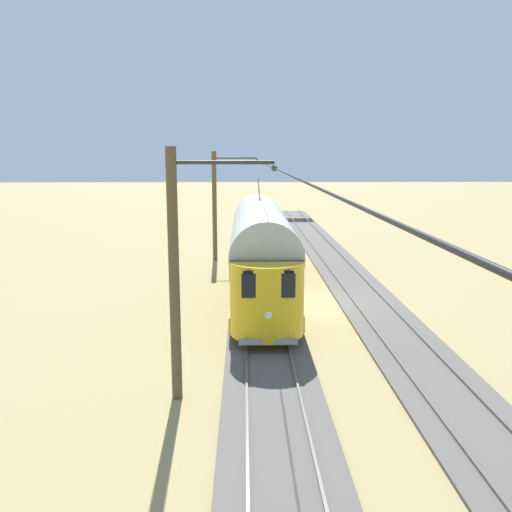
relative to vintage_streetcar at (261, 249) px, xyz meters
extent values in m
plane|color=#9E8956|center=(-2.40, 1.43, -2.25)|extent=(220.00, 220.00, 0.00)
cube|color=#56514C|center=(-4.79, 1.43, -2.20)|extent=(2.80, 80.00, 0.10)
cube|color=#59544C|center=(-4.08, 1.43, -2.11)|extent=(0.07, 80.00, 0.08)
cube|color=#59544C|center=(-5.51, 1.43, -2.11)|extent=(0.07, 80.00, 0.08)
cube|color=#2D2316|center=(-4.79, -30.57, -2.15)|extent=(2.50, 0.24, 0.08)
cube|color=#2D2316|center=(-4.79, -29.92, -2.15)|extent=(2.50, 0.24, 0.08)
cube|color=#2D2316|center=(-4.79, -29.27, -2.15)|extent=(2.50, 0.24, 0.08)
cube|color=#2D2316|center=(-4.79, -28.62, -2.15)|extent=(2.50, 0.24, 0.08)
cube|color=#2D2316|center=(-4.79, -27.97, -2.15)|extent=(2.50, 0.24, 0.08)
cube|color=#56514C|center=(0.00, 1.43, -2.20)|extent=(2.80, 80.00, 0.10)
cube|color=#59544C|center=(0.72, 1.43, -2.11)|extent=(0.07, 80.00, 0.08)
cube|color=#59544C|center=(-0.72, 1.43, -2.11)|extent=(0.07, 80.00, 0.08)
cube|color=#2D2316|center=(0.00, -30.57, -2.15)|extent=(2.50, 0.24, 0.08)
cube|color=#2D2316|center=(0.00, -29.92, -2.15)|extent=(2.50, 0.24, 0.08)
cube|color=#2D2316|center=(0.00, -29.27, -2.15)|extent=(2.50, 0.24, 0.08)
cube|color=#2D2316|center=(0.00, -28.62, -2.15)|extent=(2.50, 0.24, 0.08)
cube|color=#2D2316|center=(0.00, -27.97, -2.15)|extent=(2.50, 0.24, 0.08)
cube|color=gold|center=(0.00, -0.01, -1.55)|extent=(2.65, 13.40, 0.55)
cube|color=gold|center=(0.00, -0.01, -0.80)|extent=(2.55, 13.40, 0.95)
cube|color=gold|center=(0.00, -0.01, 0.20)|extent=(2.55, 13.40, 1.05)
cylinder|color=#B7B7B2|center=(0.00, -0.01, 0.73)|extent=(2.65, 13.13, 2.65)
cylinder|color=gold|center=(0.00, 6.64, -0.55)|extent=(2.55, 2.55, 2.55)
cylinder|color=gold|center=(0.00, -6.65, -0.55)|extent=(2.55, 2.55, 2.55)
cube|color=black|center=(0.00, 7.78, 0.47)|extent=(1.63, 0.08, 0.36)
cube|color=black|center=(0.00, 7.81, 0.15)|extent=(1.73, 0.06, 0.80)
cube|color=black|center=(1.30, -0.01, 0.20)|extent=(0.04, 11.25, 0.80)
cube|color=black|center=(-1.29, -0.01, 0.20)|extent=(0.04, 11.25, 0.80)
cylinder|color=silver|center=(0.00, 7.90, -0.80)|extent=(0.24, 0.06, 0.24)
cube|color=gray|center=(0.00, 7.84, -1.72)|extent=(1.94, 0.12, 0.20)
cylinder|color=black|center=(0.00, -4.03, 2.53)|extent=(0.07, 4.04, 1.03)
cylinder|color=black|center=(0.72, 4.28, -1.69)|extent=(0.10, 0.76, 0.76)
cylinder|color=black|center=(-0.72, 4.28, -1.69)|extent=(0.10, 0.76, 0.76)
cylinder|color=black|center=(0.72, -4.29, -1.69)|extent=(0.10, 0.76, 0.76)
cylinder|color=black|center=(-0.72, -4.29, -1.69)|extent=(0.10, 0.76, 0.76)
cylinder|color=brown|center=(2.62, -9.05, 1.12)|extent=(0.28, 0.28, 6.75)
cylinder|color=#2D2D2D|center=(1.31, -9.05, 4.10)|extent=(2.62, 0.10, 0.10)
sphere|color=#334733|center=(0.00, -9.05, 3.95)|extent=(0.16, 0.16, 0.16)
cylinder|color=brown|center=(2.62, 10.82, 1.12)|extent=(0.28, 0.28, 6.75)
cylinder|color=#2D2D2D|center=(1.31, 10.82, 4.10)|extent=(2.62, 0.10, 0.10)
sphere|color=#334733|center=(0.00, 10.82, 3.95)|extent=(0.16, 0.16, 0.16)
cylinder|color=black|center=(0.00, 10.82, 3.95)|extent=(0.03, 43.75, 0.03)
cylinder|color=black|center=(1.31, -9.05, 4.10)|extent=(2.62, 0.02, 0.02)
camera|label=1|loc=(0.76, 24.87, 4.29)|focal=38.38mm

